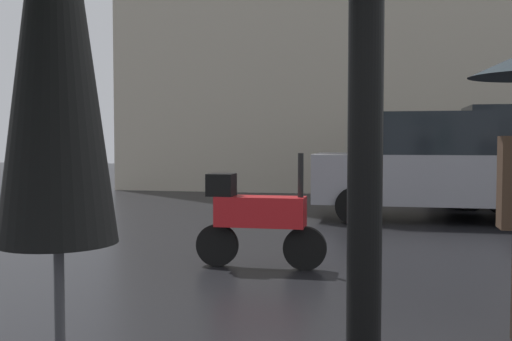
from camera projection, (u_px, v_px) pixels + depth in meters
name	position (u px, v px, depth m)	size (l,w,h in m)	color
folded_patio_umbrella_far	(55.00, 26.00, 2.07)	(0.41, 0.41, 2.61)	black
parked_scooter	(256.00, 216.00, 6.50)	(1.42, 0.32, 1.23)	black
parked_car_left	(430.00, 166.00, 10.49)	(4.02, 2.01, 1.83)	gray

